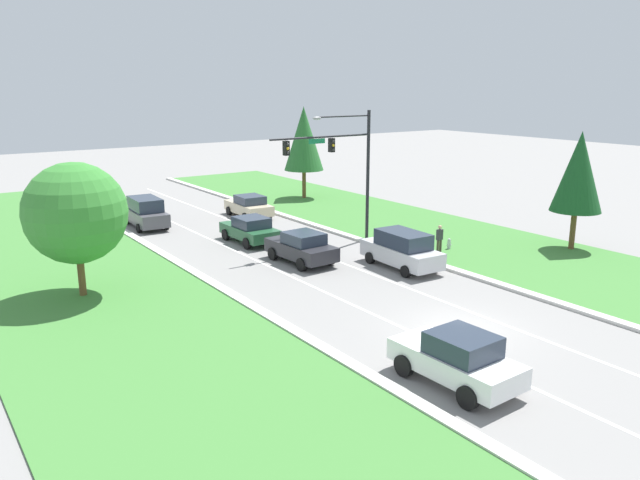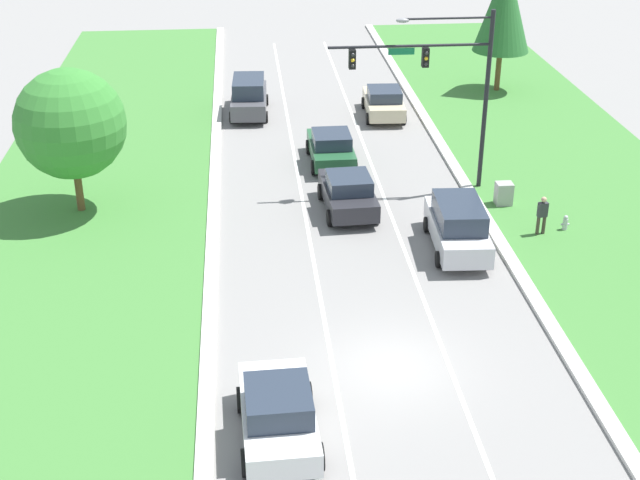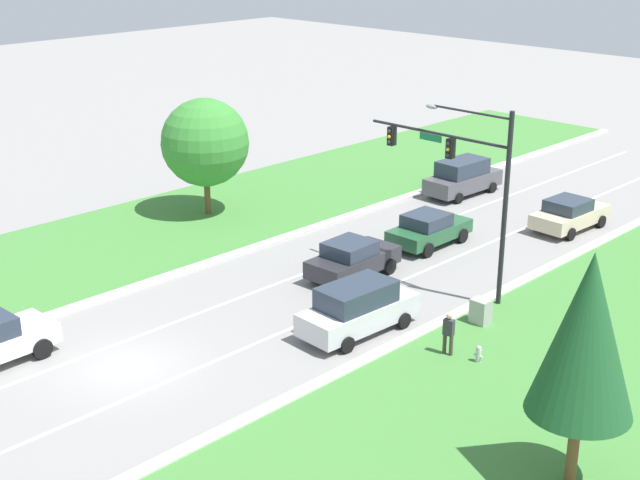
# 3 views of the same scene
# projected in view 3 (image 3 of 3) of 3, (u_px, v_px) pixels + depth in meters

# --- Properties ---
(ground_plane) EXTENTS (160.00, 160.00, 0.00)m
(ground_plane) POSITION_uv_depth(u_px,v_px,m) (127.00, 367.00, 31.06)
(ground_plane) COLOR gray
(curb_strip_right) EXTENTS (0.50, 90.00, 0.15)m
(curb_strip_right) POSITION_uv_depth(u_px,v_px,m) (232.00, 427.00, 27.31)
(curb_strip_right) COLOR beige
(curb_strip_right) RESTS_ON ground_plane
(curb_strip_left) EXTENTS (0.50, 90.00, 0.15)m
(curb_strip_left) POSITION_uv_depth(u_px,v_px,m) (45.00, 317.00, 34.76)
(curb_strip_left) COLOR beige
(curb_strip_left) RESTS_ON ground_plane
(lane_stripe_inner_left) EXTENTS (0.14, 81.00, 0.01)m
(lane_stripe_inner_left) POSITION_uv_depth(u_px,v_px,m) (99.00, 351.00, 32.25)
(lane_stripe_inner_left) COLOR white
(lane_stripe_inner_left) RESTS_ON ground_plane
(lane_stripe_inner_right) EXTENTS (0.14, 81.00, 0.01)m
(lane_stripe_inner_right) POSITION_uv_depth(u_px,v_px,m) (158.00, 385.00, 29.88)
(lane_stripe_inner_right) COLOR white
(lane_stripe_inner_right) RESTS_ON ground_plane
(traffic_signal_mast) EXTENTS (6.96, 0.41, 7.95)m
(traffic_signal_mast) POSITION_uv_depth(u_px,v_px,m) (466.00, 170.00, 35.51)
(traffic_signal_mast) COLOR black
(traffic_signal_mast) RESTS_ON ground_plane
(silver_suv) EXTENTS (2.26, 4.95, 1.97)m
(silver_suv) POSITION_uv_depth(u_px,v_px,m) (358.00, 308.00, 33.35)
(silver_suv) COLOR silver
(silver_suv) RESTS_ON ground_plane
(forest_sedan) EXTENTS (2.17, 4.41, 1.61)m
(forest_sedan) POSITION_uv_depth(u_px,v_px,m) (429.00, 229.00, 42.27)
(forest_sedan) COLOR #235633
(forest_sedan) RESTS_ON ground_plane
(champagne_sedan) EXTENTS (2.29, 4.55, 1.61)m
(champagne_sedan) POSITION_uv_depth(u_px,v_px,m) (569.00, 214.00, 44.42)
(champagne_sedan) COLOR beige
(champagne_sedan) RESTS_ON ground_plane
(charcoal_sedan) EXTENTS (2.30, 4.44, 1.71)m
(charcoal_sedan) POSITION_uv_depth(u_px,v_px,m) (352.00, 259.00, 38.46)
(charcoal_sedan) COLOR #28282D
(charcoal_sedan) RESTS_ON ground_plane
(graphite_suv) EXTENTS (2.24, 4.95, 2.03)m
(graphite_suv) POSITION_uv_depth(u_px,v_px,m) (463.00, 177.00, 49.92)
(graphite_suv) COLOR #4C4C51
(graphite_suv) RESTS_ON ground_plane
(utility_cabinet) EXTENTS (0.70, 0.60, 1.05)m
(utility_cabinet) POSITION_uv_depth(u_px,v_px,m) (481.00, 312.00, 34.14)
(utility_cabinet) COLOR #9E9E99
(utility_cabinet) RESTS_ON ground_plane
(pedestrian) EXTENTS (0.41, 0.27, 1.69)m
(pedestrian) POSITION_uv_depth(u_px,v_px,m) (448.00, 332.00, 31.55)
(pedestrian) COLOR #42382D
(pedestrian) RESTS_ON ground_plane
(fire_hydrant) EXTENTS (0.34, 0.20, 0.70)m
(fire_hydrant) POSITION_uv_depth(u_px,v_px,m) (478.00, 355.00, 31.21)
(fire_hydrant) COLOR #B7B7BC
(fire_hydrant) RESTS_ON ground_plane
(conifer_near_right_tree) EXTENTS (2.87, 2.87, 6.90)m
(conifer_near_right_tree) POSITION_uv_depth(u_px,v_px,m) (586.00, 335.00, 23.13)
(conifer_near_right_tree) COLOR brown
(conifer_near_right_tree) RESTS_ON ground_plane
(oak_near_left_tree) EXTENTS (4.53, 4.53, 6.16)m
(oak_near_left_tree) POSITION_uv_depth(u_px,v_px,m) (205.00, 143.00, 45.55)
(oak_near_left_tree) COLOR brown
(oak_near_left_tree) RESTS_ON ground_plane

